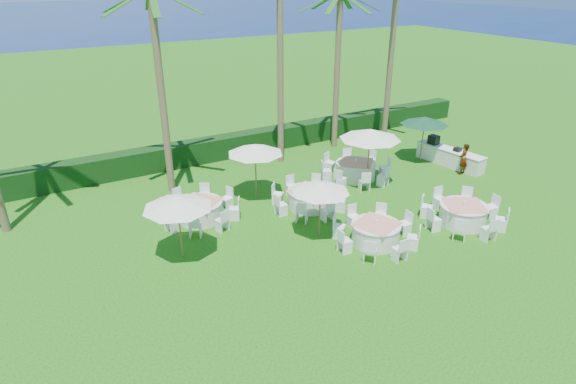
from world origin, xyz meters
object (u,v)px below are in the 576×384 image
Objects in this scene: umbrella_green at (425,121)px; buffet_table at (449,156)px; umbrella_c at (255,149)px; staff_person at (463,159)px; banquet_table_c at (463,214)px; banquet_table_f at (356,170)px; banquet_table_d at (200,210)px; umbrella_a at (177,202)px; banquet_table_b at (376,233)px; umbrella_d at (370,134)px; umbrella_b at (320,187)px; banquet_table_e at (309,198)px.

umbrella_green is 0.65× the size of buffet_table.
staff_person is (10.29, -2.75, -1.52)m from umbrella_c.
banquet_table_c is 6.03m from banquet_table_f.
staff_person is at bearing -8.32° from banquet_table_d.
banquet_table_b is at bearing -21.90° from umbrella_a.
banquet_table_d is 12.97m from umbrella_green.
umbrella_a is 10.00m from umbrella_d.
umbrella_green is (7.75, 5.64, 1.81)m from banquet_table_b.
umbrella_c is at bearing 174.18° from banquet_table_f.
umbrella_b is (-4.68, -3.85, 1.60)m from banquet_table_f.
staff_person reaches higher than banquet_table_c.
banquet_table_f is 10.33m from umbrella_a.
umbrella_b is 4.42m from umbrella_c.
umbrella_d is (8.23, -0.62, 2.13)m from banquet_table_d.
umbrella_d is (3.72, 0.66, 2.13)m from banquet_table_e.
umbrella_green reaches higher than banquet_table_c.
umbrella_a is at bearing -168.43° from umbrella_green.
banquet_table_d is at bearing 134.85° from banquet_table_b.
banquet_table_c reaches higher than banquet_table_d.
banquet_table_e is at bearing 67.06° from umbrella_b.
umbrella_green is at bearing -1.60° from umbrella_c.
banquet_table_d is at bearing 148.15° from banquet_table_c.
banquet_table_b is 4.11m from banquet_table_c.
banquet_table_e is at bearing 98.44° from banquet_table_b.
banquet_table_f is 1.17× the size of umbrella_d.
buffet_table is at bearing -8.08° from umbrella_c.
staff_person is (-0.38, -1.24, 0.33)m from buffet_table.
umbrella_c reaches higher than banquet_table_e.
umbrella_c reaches higher than umbrella_a.
banquet_table_e is at bearing -15.87° from banquet_table_d.
banquet_table_b is at bearing -125.14° from umbrella_d.
banquet_table_f is at bearing 90.60° from umbrella_d.
umbrella_a is at bearing -169.61° from umbrella_d.
buffet_table is (5.44, -0.98, 0.02)m from banquet_table_f.
banquet_table_f is at bearing 15.35° from umbrella_a.
umbrella_c is at bearing 164.77° from umbrella_d.
banquet_table_b is at bearing -44.96° from umbrella_b.
umbrella_d is 5.51m from staff_person.
umbrella_d is at bearing 10.12° from banquet_table_e.
banquet_table_f is at bearing 98.80° from banquet_table_c.
banquet_table_f is 4.95m from umbrella_green.
staff_person reaches higher than banquet_table_b.
umbrella_b is 0.58× the size of buffet_table.
banquet_table_c is at bearing -16.88° from umbrella_a.
banquet_table_c is 1.03× the size of banquet_table_e.
buffet_table is at bearing -0.93° from umbrella_d.
umbrella_c reaches higher than staff_person.
banquet_table_d is 1.44× the size of umbrella_b.
umbrella_d is at bearing -15.23° from umbrella_c.
umbrella_c reaches higher than banquet_table_c.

